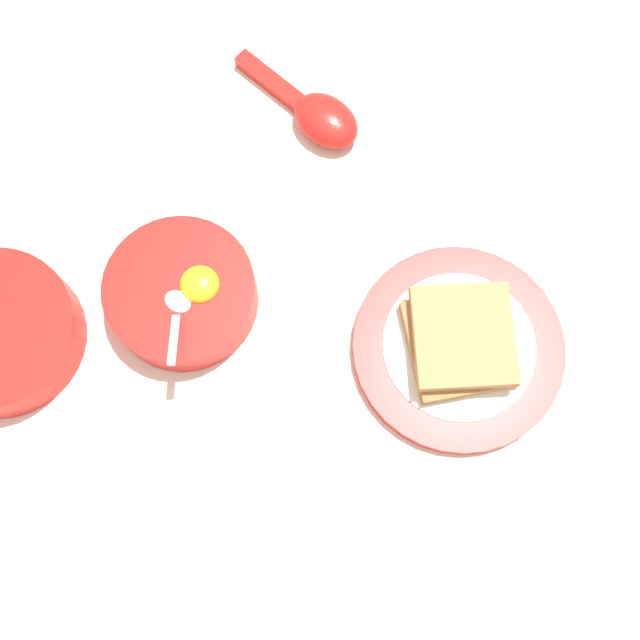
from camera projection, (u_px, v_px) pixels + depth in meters
name	position (u px, v px, depth m)	size (l,w,h in m)	color
ground_plane	(270.00, 285.00, 0.73)	(3.00, 3.00, 0.00)	silver
egg_bowl	(182.00, 293.00, 0.70)	(0.14, 0.14, 0.08)	red
toast_plate	(458.00, 348.00, 0.70)	(0.20, 0.20, 0.02)	red
toast_sandwich	(461.00, 340.00, 0.68)	(0.13, 0.14, 0.03)	#9E7042
soup_spoon	(318.00, 115.00, 0.76)	(0.16, 0.06, 0.03)	red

